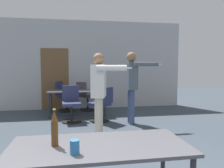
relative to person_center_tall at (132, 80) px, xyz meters
The scene contains 11 objects.
back_wall 2.53m from the person_center_tall, 113.11° to the left, with size 6.62×0.12×3.00m.
conference_table_near 3.59m from the person_center_tall, 109.62° to the right, with size 1.61×0.74×0.74m.
conference_table_far 1.86m from the person_center_tall, 137.57° to the left, with size 1.69×0.72×0.74m.
person_center_tall is the anchor object (origin of this frame).
person_far_watching 1.30m from the person_center_tall, 135.22° to the right, with size 0.75×0.80×1.71m.
office_chair_near_pushed 1.05m from the person_center_tall, 155.60° to the left, with size 0.67×0.69×0.91m.
office_chair_side_rolled 1.72m from the person_center_tall, 162.20° to the left, with size 0.52×0.57×0.94m.
office_chair_far_left 2.22m from the person_center_tall, 119.80° to the left, with size 0.69×0.67×0.95m.
office_chair_far_right 2.65m from the person_center_tall, 132.92° to the left, with size 0.65×0.62×0.96m.
beer_bottle 3.70m from the person_center_tall, 115.59° to the right, with size 0.06×0.06×0.33m.
drink_cup 3.83m from the person_center_tall, 111.83° to the right, with size 0.08×0.08×0.12m.
Camera 1 is at (-0.46, -1.50, 1.44)m, focal length 35.00 mm.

